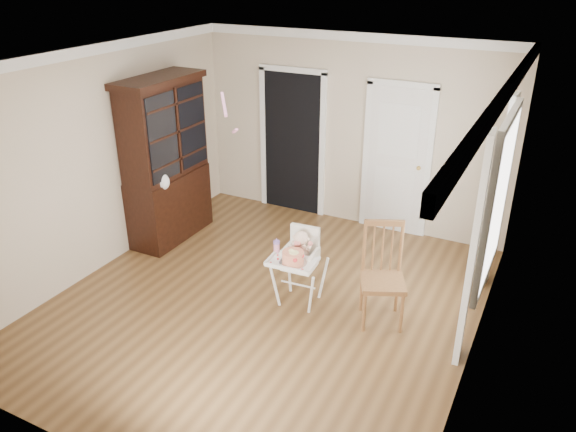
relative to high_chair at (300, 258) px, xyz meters
The scene contains 16 objects.
floor 0.68m from the high_chair, 150.55° to the right, with size 5.00×5.00×0.00m, color brown.
ceiling 2.17m from the high_chair, 150.55° to the right, with size 5.00×5.00×0.00m, color white.
wall_back 2.46m from the high_chair, 98.30° to the left, with size 4.50×4.50×0.00m, color beige.
wall_left 2.71m from the high_chair, behind, with size 5.00×5.00×0.00m, color beige.
wall_right 2.08m from the high_chair, ahead, with size 5.00×5.00×0.00m, color beige.
crown_molding 2.11m from the high_chair, 150.55° to the right, with size 4.50×5.00×0.12m, color white, non-canonical shape.
doorway 2.66m from the high_chair, 118.34° to the left, with size 1.06×0.05×2.22m.
closet_door 2.36m from the high_chair, 80.95° to the left, with size 0.96×0.09×2.13m.
window_right 2.07m from the high_chair, 18.32° to the left, with size 0.13×1.84×2.30m.
high_chair is the anchor object (origin of this frame).
baby 0.12m from the high_chair, 90.16° to the left, with size 0.26×0.20×0.38m.
cake 0.28m from the high_chair, 81.65° to the right, with size 0.30×0.30×0.14m.
sippy_cup 0.29m from the high_chair, 155.96° to the right, with size 0.07×0.07×0.18m.
china_cabinet 2.49m from the high_chair, 163.35° to the left, with size 0.59×1.32×2.23m.
dining_chair 0.93m from the high_chair, ahead, with size 0.60×0.60×1.11m.
streamer 1.85m from the high_chair, behind, with size 0.03×0.50×0.02m, color pink, non-canonical shape.
Camera 1 is at (2.67, -4.69, 3.60)m, focal length 35.00 mm.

